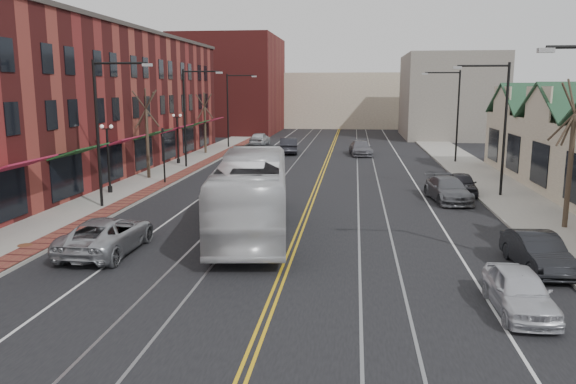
% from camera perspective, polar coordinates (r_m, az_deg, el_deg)
% --- Properties ---
extents(ground, '(160.00, 160.00, 0.00)m').
position_cam_1_polar(ground, '(15.09, -3.53, -15.75)').
color(ground, black).
rests_on(ground, ground).
extents(sidewalk_left, '(4.00, 120.00, 0.15)m').
position_cam_1_polar(sidewalk_left, '(36.90, -16.46, -0.17)').
color(sidewalk_left, gray).
rests_on(sidewalk_left, ground).
extents(sidewalk_right, '(4.00, 120.00, 0.15)m').
position_cam_1_polar(sidewalk_right, '(35.25, 22.30, -1.02)').
color(sidewalk_right, gray).
rests_on(sidewalk_right, ground).
extents(building_left, '(10.00, 50.00, 11.00)m').
position_cam_1_polar(building_left, '(45.68, -21.53, 8.37)').
color(building_left, maroon).
rests_on(building_left, ground).
extents(backdrop_left, '(14.00, 18.00, 14.00)m').
position_cam_1_polar(backdrop_left, '(85.32, -5.85, 10.75)').
color(backdrop_left, maroon).
rests_on(backdrop_left, ground).
extents(backdrop_mid, '(22.00, 14.00, 9.00)m').
position_cam_1_polar(backdrop_mid, '(98.35, 5.39, 9.27)').
color(backdrop_mid, '#B7A58C').
rests_on(backdrop_mid, ground).
extents(backdrop_right, '(12.00, 16.00, 11.00)m').
position_cam_1_polar(backdrop_right, '(79.30, 16.07, 9.33)').
color(backdrop_right, slate).
rests_on(backdrop_right, ground).
extents(streetlight_l_1, '(3.33, 0.25, 8.00)m').
position_cam_1_polar(streetlight_l_1, '(32.31, -18.14, 7.12)').
color(streetlight_l_1, black).
rests_on(streetlight_l_1, sidewalk_left).
extents(streetlight_l_2, '(3.33, 0.25, 8.00)m').
position_cam_1_polar(streetlight_l_2, '(47.30, -9.96, 8.42)').
color(streetlight_l_2, black).
rests_on(streetlight_l_2, sidewalk_left).
extents(streetlight_l_3, '(3.33, 0.25, 8.00)m').
position_cam_1_polar(streetlight_l_3, '(62.79, -5.75, 9.02)').
color(streetlight_l_3, black).
rests_on(streetlight_l_3, sidewalk_left).
extents(streetlight_r_1, '(3.33, 0.25, 8.00)m').
position_cam_1_polar(streetlight_r_1, '(36.36, 20.56, 7.30)').
color(streetlight_r_1, black).
rests_on(streetlight_r_1, sidewalk_right).
extents(streetlight_r_2, '(3.33, 0.25, 8.00)m').
position_cam_1_polar(streetlight_r_2, '(52.03, 16.42, 8.34)').
color(streetlight_r_2, black).
rests_on(streetlight_r_2, sidewalk_right).
extents(lamppost_l_2, '(0.84, 0.28, 4.27)m').
position_cam_1_polar(lamppost_l_2, '(36.91, -17.78, 3.10)').
color(lamppost_l_2, black).
rests_on(lamppost_l_2, sidewalk_left).
extents(lamppost_l_3, '(0.84, 0.28, 4.27)m').
position_cam_1_polar(lamppost_l_3, '(49.90, -11.14, 5.24)').
color(lamppost_l_3, black).
rests_on(lamppost_l_3, sidewalk_left).
extents(tree_left_near, '(1.78, 1.37, 6.48)m').
position_cam_1_polar(tree_left_near, '(42.17, -14.14, 5.96)').
color(tree_left_near, '#382B21').
rests_on(tree_left_near, sidewalk_left).
extents(tree_left_far, '(1.66, 1.28, 6.02)m').
position_cam_1_polar(tree_left_far, '(57.39, -8.44, 7.07)').
color(tree_left_far, '#382B21').
rests_on(tree_left_far, sidewalk_left).
extents(tree_right_mid, '(1.90, 1.46, 6.93)m').
position_cam_1_polar(tree_right_mid, '(29.22, 26.84, 3.68)').
color(tree_right_mid, '#382B21').
rests_on(tree_right_mid, sidewalk_right).
extents(manhole_far, '(0.60, 0.60, 0.02)m').
position_cam_1_polar(manhole_far, '(26.14, -25.17, -4.91)').
color(manhole_far, '#592D19').
rests_on(manhole_far, sidewalk_left).
extents(traffic_signal, '(0.18, 0.15, 3.80)m').
position_cam_1_polar(traffic_signal, '(39.76, -12.52, 4.07)').
color(traffic_signal, black).
rests_on(traffic_signal, sidewalk_left).
extents(transit_bus, '(4.70, 13.33, 3.63)m').
position_cam_1_polar(transit_bus, '(26.22, -3.66, -0.14)').
color(transit_bus, silver).
rests_on(transit_bus, ground).
extents(parked_suv, '(2.51, 5.36, 1.48)m').
position_cam_1_polar(parked_suv, '(24.18, -17.89, -4.17)').
color(parked_suv, '#9FA1A6').
rests_on(parked_suv, ground).
extents(parked_car_a, '(1.64, 3.95, 1.34)m').
position_cam_1_polar(parked_car_a, '(18.46, 22.44, -9.27)').
color(parked_car_a, silver).
rests_on(parked_car_a, ground).
extents(parked_car_b, '(1.77, 4.28, 1.38)m').
position_cam_1_polar(parked_car_b, '(22.83, 24.00, -5.58)').
color(parked_car_b, black).
rests_on(parked_car_b, ground).
extents(parked_car_c, '(2.63, 5.15, 1.43)m').
position_cam_1_polar(parked_car_c, '(34.61, 15.95, 0.24)').
color(parked_car_c, '#5A5B61').
rests_on(parked_car_c, ground).
extents(parked_car_d, '(1.76, 4.04, 1.36)m').
position_cam_1_polar(parked_car_d, '(37.13, 17.26, 0.79)').
color(parked_car_d, black).
rests_on(parked_car_d, ground).
extents(distant_car_left, '(2.29, 5.12, 1.63)m').
position_cam_1_polar(distant_car_left, '(57.49, 0.06, 4.73)').
color(distant_car_left, black).
rests_on(distant_car_left, ground).
extents(distant_car_right, '(2.56, 5.17, 1.44)m').
position_cam_1_polar(distant_car_right, '(56.53, 7.39, 4.44)').
color(distant_car_right, slate).
rests_on(distant_car_right, ground).
extents(distant_car_far, '(2.06, 4.65, 1.55)m').
position_cam_1_polar(distant_car_far, '(65.88, -2.87, 5.43)').
color(distant_car_far, silver).
rests_on(distant_car_far, ground).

